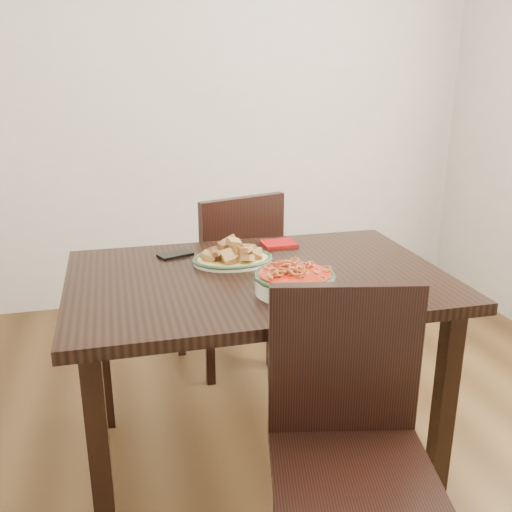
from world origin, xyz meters
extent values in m
plane|color=#3C2813|center=(0.00, 0.00, 0.00)|extent=(3.50, 3.50, 0.00)
cube|color=beige|center=(0.00, 1.75, 1.30)|extent=(3.50, 0.10, 2.60)
cube|color=black|center=(-0.03, 0.07, 0.73)|extent=(1.30, 0.87, 0.04)
cube|color=black|center=(-0.60, -0.28, 0.35)|extent=(0.06, 0.06, 0.71)
cube|color=black|center=(0.53, -0.28, 0.35)|extent=(0.06, 0.06, 0.71)
cube|color=black|center=(-0.60, 0.42, 0.35)|extent=(0.06, 0.06, 0.71)
cube|color=black|center=(0.53, 0.42, 0.35)|extent=(0.06, 0.06, 0.71)
cube|color=black|center=(0.00, 0.86, 0.43)|extent=(0.52, 0.52, 0.04)
cube|color=black|center=(0.11, 1.07, 0.21)|extent=(0.04, 0.04, 0.41)
cube|color=black|center=(-0.22, 0.97, 0.21)|extent=(0.04, 0.04, 0.41)
cube|color=black|center=(0.21, 0.74, 0.21)|extent=(0.04, 0.04, 0.41)
cube|color=black|center=(-0.12, 0.64, 0.21)|extent=(0.04, 0.04, 0.41)
cube|color=black|center=(0.05, 0.67, 0.67)|extent=(0.41, 0.16, 0.44)
cube|color=black|center=(0.05, -0.62, 0.43)|extent=(0.50, 0.50, 0.04)
cube|color=black|center=(-0.08, -0.42, 0.21)|extent=(0.04, 0.04, 0.41)
cube|color=black|center=(0.25, -0.49, 0.21)|extent=(0.04, 0.04, 0.41)
cube|color=black|center=(0.09, -0.44, 0.67)|extent=(0.42, 0.13, 0.44)
ellipsoid|color=beige|center=(-0.09, 0.21, 0.76)|extent=(0.29, 0.22, 0.02)
ellipsoid|color=gold|center=(-0.09, 0.21, 0.76)|extent=(0.28, 0.21, 0.01)
torus|color=#1A3A21|center=(-0.09, 0.21, 0.77)|extent=(0.23, 0.23, 0.01)
cylinder|color=silver|center=(0.04, -0.12, 0.78)|extent=(0.25, 0.25, 0.06)
torus|color=#18351E|center=(0.04, -0.12, 0.81)|extent=(0.26, 0.26, 0.02)
cylinder|color=#971707|center=(0.04, -0.12, 0.81)|extent=(0.23, 0.23, 0.01)
cube|color=black|center=(-0.29, 0.34, 0.76)|extent=(0.14, 0.11, 0.01)
cube|color=#980D0B|center=(0.14, 0.38, 0.76)|extent=(0.13, 0.11, 0.01)
camera|label=1|loc=(-0.50, -1.74, 1.43)|focal=40.00mm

